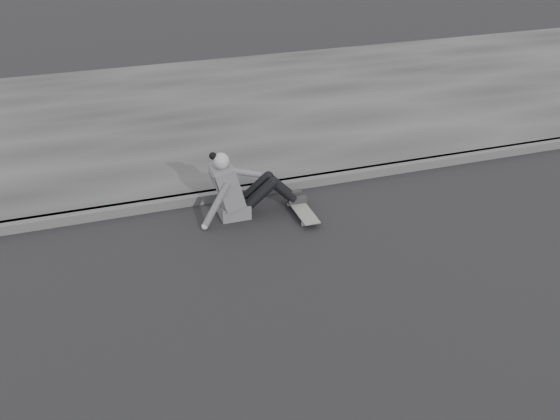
{
  "coord_description": "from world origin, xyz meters",
  "views": [
    {
      "loc": [
        -3.72,
        -4.44,
        3.84
      ],
      "look_at": [
        -1.82,
        1.21,
        0.5
      ],
      "focal_mm": 40.0,
      "sensor_mm": 36.0,
      "label": 1
    }
  ],
  "objects": [
    {
      "name": "skateboard",
      "position": [
        -1.32,
        1.86,
        0.07
      ],
      "size": [
        0.2,
        0.78,
        0.09
      ],
      "color": "#9C9C97",
      "rests_on": "ground"
    },
    {
      "name": "ground",
      "position": [
        0.0,
        0.0,
        0.0
      ],
      "size": [
        80.0,
        80.0,
        0.0
      ],
      "primitive_type": "plane",
      "color": "black",
      "rests_on": "ground"
    },
    {
      "name": "sidewalk",
      "position": [
        0.0,
        5.6,
        0.06
      ],
      "size": [
        24.0,
        6.0,
        0.12
      ],
      "primitive_type": "cube",
      "color": "#363636",
      "rests_on": "ground"
    },
    {
      "name": "seated_woman",
      "position": [
        -2.05,
        2.1,
        0.36
      ],
      "size": [
        1.38,
        0.46,
        0.88
      ],
      "color": "#555557",
      "rests_on": "ground"
    },
    {
      "name": "curb",
      "position": [
        0.0,
        2.58,
        0.06
      ],
      "size": [
        24.0,
        0.16,
        0.12
      ],
      "primitive_type": "cube",
      "color": "#484848",
      "rests_on": "ground"
    }
  ]
}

